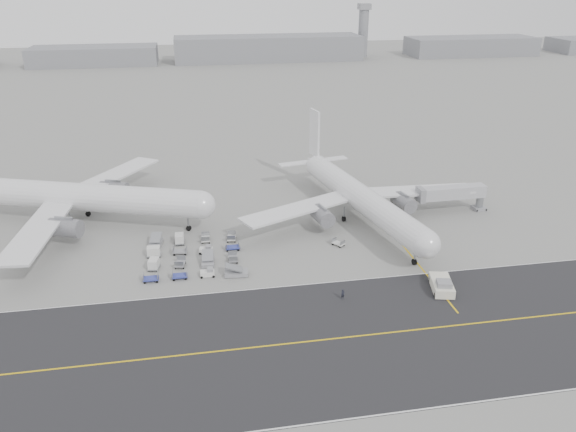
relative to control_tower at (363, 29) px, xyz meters
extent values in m
plane|color=gray|center=(-100.00, -265.00, -16.25)|extent=(700.00, 700.00, 0.00)
cube|color=#28272A|center=(-95.00, -283.00, -16.24)|extent=(220.00, 32.00, 0.02)
cube|color=gold|center=(-95.00, -283.00, -16.22)|extent=(220.00, 0.30, 0.01)
cube|color=silver|center=(-95.00, -267.20, -16.22)|extent=(220.00, 0.25, 0.01)
cube|color=silver|center=(-95.00, -298.80, -16.22)|extent=(220.00, 0.25, 0.01)
cube|color=gold|center=(-70.00, -260.00, -16.23)|extent=(0.30, 40.00, 0.01)
cylinder|color=gray|center=(0.00, 0.00, -2.25)|extent=(6.00, 6.00, 28.00)
cube|color=gray|center=(0.00, 0.00, 13.25)|extent=(7.00, 7.00, 3.50)
cylinder|color=silver|center=(-131.81, -234.24, -10.32)|extent=(49.54, 22.49, 5.79)
sphere|color=silver|center=(-108.02, -242.75, -10.32)|extent=(5.68, 5.68, 5.68)
cube|color=silver|center=(-138.12, -248.18, -11.04)|extent=(8.88, 28.21, 0.45)
cube|color=silver|center=(-127.83, -219.46, -11.04)|extent=(20.52, 26.50, 0.45)
cylinder|color=gray|center=(-134.18, -244.52, -12.49)|extent=(7.01, 5.46, 3.59)
cylinder|color=gray|center=(-127.12, -224.79, -12.49)|extent=(7.01, 5.46, 3.59)
cylinder|color=black|center=(-110.92, -241.71, -15.71)|extent=(1.20, 0.84, 1.09)
cylinder|color=black|center=(-134.73, -236.89, -15.71)|extent=(1.20, 0.84, 1.09)
cylinder|color=black|center=(-132.38, -230.34, -15.71)|extent=(1.20, 0.84, 1.09)
cylinder|color=gray|center=(-110.92, -241.71, -14.19)|extent=(0.36, 0.36, 3.04)
cylinder|color=silver|center=(-74.83, -243.84, -10.82)|extent=(14.35, 46.40, 5.30)
sphere|color=silver|center=(-70.25, -266.51, -10.82)|extent=(5.20, 5.20, 5.20)
cone|color=silver|center=(-79.63, -220.05, -10.42)|extent=(6.46, 9.79, 4.77)
cube|color=silver|center=(-79.74, -219.50, -3.09)|extent=(1.49, 5.08, 11.28)
cube|color=silver|center=(-84.36, -220.14, -10.29)|extent=(8.80, 4.16, 0.25)
cube|color=silver|center=(-75.23, -218.30, -10.29)|extent=(8.80, 4.16, 0.25)
cube|color=silver|center=(-88.74, -245.49, -11.48)|extent=(25.35, 15.99, 0.45)
cube|color=silver|center=(-61.36, -239.97, -11.48)|extent=(25.62, 6.79, 0.45)
cylinder|color=gray|center=(-84.01, -246.84, -12.81)|extent=(4.34, 6.18, 3.29)
cylinder|color=gray|center=(-65.20, -243.04, -12.81)|extent=(4.34, 6.18, 3.29)
cylinder|color=black|center=(-70.81, -263.75, -15.68)|extent=(0.72, 1.23, 1.15)
cylinder|color=black|center=(-78.28, -242.81, -15.68)|extent=(0.72, 1.23, 1.15)
cylinder|color=black|center=(-72.04, -241.55, -15.68)|extent=(0.72, 1.23, 1.15)
cylinder|color=gray|center=(-70.81, -263.75, -14.29)|extent=(0.36, 0.36, 2.78)
cube|color=white|center=(-69.68, -272.88, -15.35)|extent=(4.64, 7.17, 1.49)
cube|color=gray|center=(-70.03, -274.33, -14.23)|extent=(2.77, 2.61, 0.96)
cylinder|color=gray|center=(-68.75, -268.94, -15.72)|extent=(0.81, 2.74, 0.17)
cylinder|color=black|center=(-71.62, -275.04, -15.77)|extent=(0.64, 1.03, 0.96)
cylinder|color=black|center=(-68.92, -275.68, -15.77)|extent=(0.64, 1.03, 0.96)
cylinder|color=black|center=(-70.44, -270.07, -15.77)|extent=(0.64, 1.03, 0.96)
cylinder|color=black|center=(-67.74, -270.71, -15.77)|extent=(0.64, 1.03, 0.96)
cylinder|color=gray|center=(-46.78, -241.80, -14.23)|extent=(1.62, 1.62, 4.05)
cube|color=gray|center=(-46.78, -241.80, -15.90)|extent=(2.69, 2.69, 0.71)
cube|color=#A5A5AA|center=(-53.86, -241.97, -11.60)|extent=(15.24, 3.21, 2.63)
cube|color=gray|center=(-61.14, -242.15, -11.60)|extent=(1.29, 3.27, 3.03)
cylinder|color=black|center=(-45.70, -240.66, -15.95)|extent=(0.32, 0.61, 0.61)
imported|color=black|center=(-86.67, -272.71, -15.37)|extent=(0.74, 0.61, 1.76)
camera|label=1|loc=(-109.18, -348.23, 32.67)|focal=35.00mm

